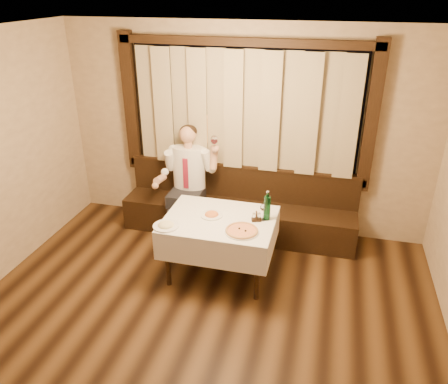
% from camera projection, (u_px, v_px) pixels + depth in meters
% --- Properties ---
extents(room, '(5.01, 6.01, 2.81)m').
position_uv_depth(room, '(199.00, 185.00, 4.06)').
color(room, black).
rests_on(room, ground).
extents(banquette, '(3.20, 0.61, 0.94)m').
position_uv_depth(banquette, '(239.00, 212.00, 6.10)').
color(banquette, black).
rests_on(banquette, ground).
extents(dining_table, '(1.27, 0.97, 0.76)m').
position_uv_depth(dining_table, '(220.00, 226.00, 5.06)').
color(dining_table, black).
rests_on(dining_table, ground).
extents(pizza, '(0.38, 0.38, 0.04)m').
position_uv_depth(pizza, '(242.00, 231.00, 4.73)').
color(pizza, white).
rests_on(pizza, dining_table).
extents(pasta_red, '(0.26, 0.26, 0.09)m').
position_uv_depth(pasta_red, '(212.00, 213.00, 5.05)').
color(pasta_red, white).
rests_on(pasta_red, dining_table).
extents(pasta_cream, '(0.29, 0.29, 0.10)m').
position_uv_depth(pasta_cream, '(166.00, 223.00, 4.83)').
color(pasta_cream, white).
rests_on(pasta_cream, dining_table).
extents(green_bottle, '(0.08, 0.08, 0.35)m').
position_uv_depth(green_bottle, '(267.00, 207.00, 4.93)').
color(green_bottle, '#0E431B').
rests_on(green_bottle, dining_table).
extents(table_wine_glass, '(0.08, 0.08, 0.20)m').
position_uv_depth(table_wine_glass, '(263.00, 208.00, 4.92)').
color(table_wine_glass, white).
rests_on(table_wine_glass, dining_table).
extents(cruet_caddy, '(0.12, 0.09, 0.12)m').
position_uv_depth(cruet_caddy, '(256.00, 218.00, 4.94)').
color(cruet_caddy, black).
rests_on(cruet_caddy, dining_table).
extents(seated_man, '(0.85, 0.64, 1.51)m').
position_uv_depth(seated_man, '(188.00, 173.00, 5.94)').
color(seated_man, black).
rests_on(seated_man, ground).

